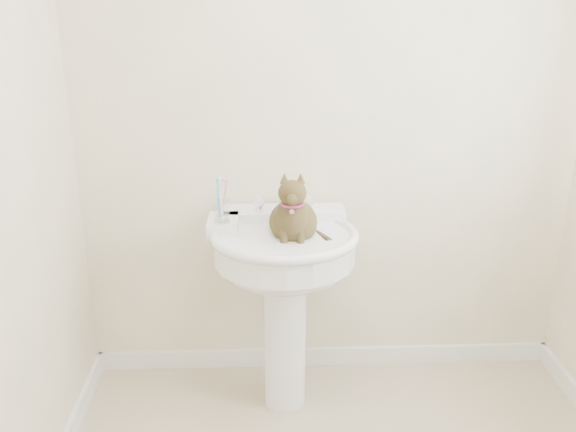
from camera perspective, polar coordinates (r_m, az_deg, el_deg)
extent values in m
cube|color=white|center=(3.08, 3.44, -12.96)|extent=(2.20, 0.02, 0.09)
cylinder|color=white|center=(2.68, -0.29, -11.46)|extent=(0.18, 0.18, 0.65)
cylinder|color=white|center=(2.48, -0.31, -3.07)|extent=(0.57, 0.57, 0.12)
ellipsoid|color=white|center=(2.51, -0.31, -4.38)|extent=(0.53, 0.46, 0.21)
torus|color=white|center=(2.46, -0.31, -1.84)|extent=(0.61, 0.61, 0.04)
cube|color=white|center=(2.65, -0.46, 0.12)|extent=(0.54, 0.14, 0.06)
cube|color=white|center=(2.54, -6.10, -0.89)|extent=(0.12, 0.19, 0.06)
cylinder|color=silver|center=(2.59, -0.44, 0.88)|extent=(0.05, 0.05, 0.05)
cylinder|color=silver|center=(2.53, -0.40, 1.14)|extent=(0.04, 0.04, 0.14)
sphere|color=white|center=(2.60, -2.88, 1.41)|extent=(0.06, 0.06, 0.06)
sphere|color=white|center=(2.61, 1.97, 1.47)|extent=(0.06, 0.06, 0.06)
cube|color=yellow|center=(2.67, 0.97, 1.33)|extent=(0.09, 0.06, 0.03)
cylinder|color=silver|center=(2.49, -6.19, -0.51)|extent=(0.07, 0.07, 0.01)
cylinder|color=white|center=(2.47, -6.23, 0.49)|extent=(0.06, 0.06, 0.09)
cylinder|color=#37A0D2|center=(2.46, -6.55, 1.58)|extent=(0.01, 0.01, 0.17)
cylinder|color=white|center=(2.46, -6.27, 1.58)|extent=(0.01, 0.01, 0.17)
cylinder|color=pink|center=(2.46, -5.99, 1.59)|extent=(0.01, 0.01, 0.17)
ellipsoid|color=#4C3D1C|center=(2.45, 0.45, -0.54)|extent=(0.19, 0.22, 0.18)
ellipsoid|color=#4C3D1C|center=(2.36, 0.54, 0.04)|extent=(0.13, 0.12, 0.16)
ellipsoid|color=#4C3D1C|center=(2.30, 0.59, 2.18)|extent=(0.11, 0.10, 0.10)
cone|color=#4C3D1C|center=(2.30, -0.19, 3.52)|extent=(0.04, 0.04, 0.04)
cone|color=#4C3D1C|center=(2.31, 1.33, 3.54)|extent=(0.04, 0.04, 0.04)
cylinder|color=#4C3D1C|center=(2.50, 2.76, -1.65)|extent=(0.03, 0.03, 0.20)
torus|color=#8E2548|center=(2.32, 0.57, 1.17)|extent=(0.09, 0.09, 0.01)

